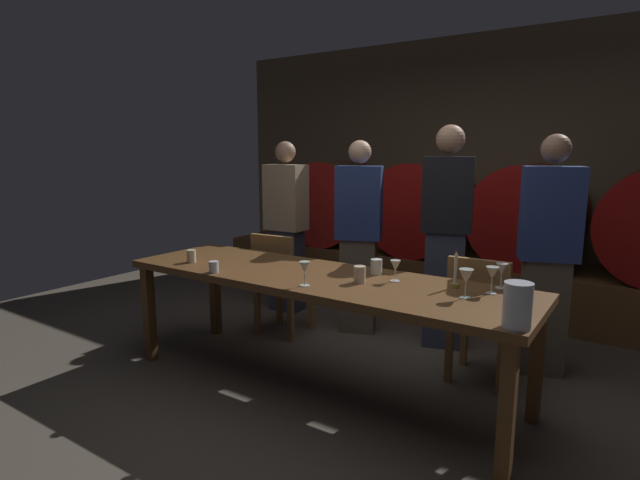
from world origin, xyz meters
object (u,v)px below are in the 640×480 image
candle_center (455,277)px  wine_glass_left (395,266)px  pitcher (518,306)px  cup_center_left (214,267)px  guest_far_right (548,255)px  guest_far_left (286,226)px  chair_left (280,279)px  cup_center_right (376,267)px  wine_glass_far_right (502,270)px  guest_center_left (359,236)px  dining_table (317,285)px  wine_glass_right (492,274)px  chair_right (481,314)px  guest_center_right (446,235)px  wine_barrel_center_left (423,209)px  cup_far_left (191,256)px  wine_glass_center (466,277)px  wine_barrel_far_left (337,203)px  wine_glass_far_left (305,268)px  cup_far_right (360,274)px

candle_center → wine_glass_left: 0.36m
pitcher → cup_center_left: 1.91m
guest_far_right → guest_far_left: bearing=-22.1°
guest_far_right → cup_center_left: size_ratio=22.22×
chair_left → cup_center_right: 1.24m
wine_glass_far_right → cup_center_left: bearing=-158.4°
guest_center_left → candle_center: 1.45m
dining_table → guest_center_left: (-0.31, 1.08, 0.14)m
wine_glass_right → chair_left: bearing=166.8°
guest_far_right → pitcher: size_ratio=7.88×
chair_right → guest_center_right: size_ratio=0.50×
chair_right → cup_center_left: (-1.48, -0.98, 0.32)m
wine_barrel_center_left → wine_glass_left: 2.36m
dining_table → wine_glass_right: (1.05, 0.19, 0.18)m
cup_far_left → cup_center_right: cup_center_right is taller
cup_far_left → guest_center_left: bearing=62.9°
guest_center_left → wine_glass_center: size_ratio=10.20×
guest_far_left → cup_center_right: (1.49, -0.97, -0.02)m
guest_center_left → guest_far_right: bearing=158.8°
guest_far_left → chair_left: bearing=119.5°
pitcher → cup_center_left: size_ratio=2.82×
wine_barrel_center_left → chair_right: 2.11m
chair_left → guest_far_left: (-0.37, 0.57, 0.35)m
guest_center_right → wine_glass_right: size_ratio=11.39×
wine_glass_center → wine_glass_right: wine_glass_center is taller
wine_glass_center → wine_glass_right: 0.19m
wine_glass_center → cup_center_right: (-0.65, 0.21, -0.07)m
wine_barrel_far_left → guest_far_left: 1.18m
wine_glass_far_left → wine_glass_left: size_ratio=1.12×
guest_center_right → wine_glass_left: (0.06, -1.03, -0.04)m
wine_glass_left → cup_center_right: wine_glass_left is taller
guest_far_left → wine_glass_far_left: guest_far_left is taller
guest_far_right → wine_glass_right: 0.90m
guest_center_left → wine_glass_far_left: guest_center_left is taller
guest_far_right → candle_center: size_ratio=7.51×
wine_barrel_far_left → chair_right: wine_barrel_far_left is taller
wine_glass_right → guest_center_left: bearing=146.7°
guest_far_left → guest_center_right: guest_center_right is taller
pitcher → wine_glass_far_right: size_ratio=1.43×
chair_left → cup_center_left: bearing=98.2°
pitcher → candle_center: bearing=132.0°
guest_far_left → pitcher: (2.49, -1.52, 0.03)m
dining_table → wine_glass_far_right: (1.07, 0.33, 0.18)m
dining_table → wine_glass_far_right: 1.13m
wine_glass_center → wine_glass_right: bearing=60.2°
chair_right → wine_glass_center: 0.75m
cup_center_left → cup_far_right: cup_far_right is taller
dining_table → cup_center_left: 0.69m
wine_glass_far_left → cup_center_right: 0.54m
guest_center_left → candle_center: guest_center_left is taller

